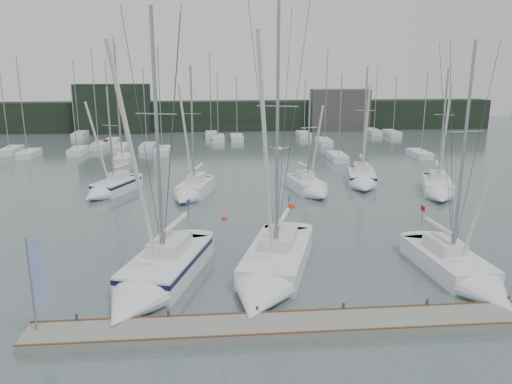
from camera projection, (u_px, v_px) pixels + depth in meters
ground at (287, 281)px, 26.86m from camera, size 160.00×160.00×0.00m
dock at (304, 325)px, 21.99m from camera, size 24.00×2.00×0.40m
far_treeline at (234, 116)px, 85.99m from camera, size 90.00×4.00×5.00m
far_building_left at (113, 109)px, 81.98m from camera, size 12.00×3.00×8.00m
far_building_right at (340, 110)px, 85.34m from camera, size 10.00×3.00×7.00m
mast_forest at (203, 143)px, 69.70m from camera, size 56.42×26.83×14.56m
sailboat_near_left at (153, 280)px, 25.59m from camera, size 5.86×10.39×15.13m
sailboat_near_center at (270, 274)px, 26.43m from camera, size 6.32×11.41×15.72m
sailboat_near_right at (466, 276)px, 26.34m from camera, size 3.38×9.29×13.49m
sailboat_mid_a at (109, 189)px, 44.25m from camera, size 4.85×7.17×10.13m
sailboat_mid_b at (191, 192)px, 43.29m from camera, size 3.99×7.39×11.96m
sailboat_mid_c at (311, 189)px, 44.36m from camera, size 3.44×6.58×9.72m
sailboat_mid_d at (362, 180)px, 47.42m from camera, size 4.04×7.78×11.84m
sailboat_mid_e at (438, 190)px, 43.89m from camera, size 4.83×8.00×11.70m
buoy_a at (224, 219)px, 37.51m from camera, size 0.45×0.45×0.45m
buoy_b at (292, 207)px, 40.69m from camera, size 0.59×0.59×0.59m
dock_banner at (35, 276)px, 20.65m from camera, size 0.63×0.15×4.15m
seagull at (280, 148)px, 24.87m from camera, size 1.00×0.46×0.20m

